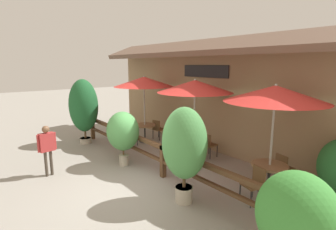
# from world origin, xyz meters

# --- Properties ---
(ground_plane) EXTENTS (60.00, 60.00, 0.00)m
(ground_plane) POSITION_xyz_m (0.00, 0.00, 0.00)
(ground_plane) COLOR gray
(building_facade) EXTENTS (14.28, 1.49, 4.23)m
(building_facade) POSITION_xyz_m (-0.00, 4.10, 2.17)
(building_facade) COLOR #997A56
(building_facade) RESTS_ON ground
(patio_railing) EXTENTS (10.40, 0.14, 0.95)m
(patio_railing) POSITION_xyz_m (0.00, 1.05, 0.70)
(patio_railing) COLOR brown
(patio_railing) RESTS_ON ground
(patio_umbrella_near) EXTENTS (2.47, 2.47, 2.80)m
(patio_umbrella_near) POSITION_xyz_m (-3.33, 2.62, 2.56)
(patio_umbrella_near) COLOR #B7B2A8
(patio_umbrella_near) RESTS_ON ground
(dining_table_near) EXTENTS (0.91, 0.91, 0.75)m
(dining_table_near) POSITION_xyz_m (-3.33, 2.62, 0.60)
(dining_table_near) COLOR olive
(dining_table_near) RESTS_ON ground
(chair_near_streetside) EXTENTS (0.44, 0.44, 0.87)m
(chair_near_streetside) POSITION_xyz_m (-3.25, 1.95, 0.49)
(chair_near_streetside) COLOR brown
(chair_near_streetside) RESTS_ON ground
(chair_near_wallside) EXTENTS (0.50, 0.50, 0.87)m
(chair_near_wallside) POSITION_xyz_m (-3.30, 3.29, 0.49)
(chair_near_wallside) COLOR brown
(chair_near_wallside) RESTS_ON ground
(patio_umbrella_middle) EXTENTS (2.47, 2.47, 2.80)m
(patio_umbrella_middle) POSITION_xyz_m (-0.37, 2.64, 2.56)
(patio_umbrella_middle) COLOR #B7B2A8
(patio_umbrella_middle) RESTS_ON ground
(dining_table_middle) EXTENTS (0.91, 0.91, 0.75)m
(dining_table_middle) POSITION_xyz_m (-0.37, 2.64, 0.60)
(dining_table_middle) COLOR olive
(dining_table_middle) RESTS_ON ground
(chair_middle_streetside) EXTENTS (0.46, 0.46, 0.87)m
(chair_middle_streetside) POSITION_xyz_m (-0.42, 1.96, 0.49)
(chair_middle_streetside) COLOR brown
(chair_middle_streetside) RESTS_ON ground
(chair_middle_wallside) EXTENTS (0.44, 0.44, 0.87)m
(chair_middle_wallside) POSITION_xyz_m (-0.32, 3.33, 0.49)
(chair_middle_wallside) COLOR brown
(chair_middle_wallside) RESTS_ON ground
(patio_umbrella_far) EXTENTS (2.47, 2.47, 2.80)m
(patio_umbrella_far) POSITION_xyz_m (2.43, 2.61, 2.56)
(patio_umbrella_far) COLOR #B7B2A8
(patio_umbrella_far) RESTS_ON ground
(dining_table_far) EXTENTS (0.91, 0.91, 0.75)m
(dining_table_far) POSITION_xyz_m (2.43, 2.61, 0.60)
(dining_table_far) COLOR olive
(dining_table_far) RESTS_ON ground
(chair_far_streetside) EXTENTS (0.51, 0.51, 0.87)m
(chair_far_streetside) POSITION_xyz_m (2.49, 1.89, 0.49)
(chair_far_streetside) COLOR brown
(chair_far_streetside) RESTS_ON ground
(chair_far_wallside) EXTENTS (0.51, 0.51, 0.87)m
(chair_far_wallside) POSITION_xyz_m (2.45, 3.34, 0.49)
(chair_far_wallside) COLOR brown
(chair_far_wallside) RESTS_ON ground
(potted_plant_small_flowering) EXTENTS (1.12, 1.01, 1.78)m
(potted_plant_small_flowering) POSITION_xyz_m (-1.53, 0.60, 1.13)
(potted_plant_small_flowering) COLOR #B7AD99
(potted_plant_small_flowering) RESTS_ON ground
(potted_plant_corner_fern) EXTENTS (1.27, 1.15, 2.68)m
(potted_plant_corner_fern) POSITION_xyz_m (-4.69, 0.54, 1.57)
(potted_plant_corner_fern) COLOR #B7AD99
(potted_plant_corner_fern) RESTS_ON ground
(potted_plant_broad_leaf) EXTENTS (1.11, 1.00, 2.32)m
(potted_plant_broad_leaf) POSITION_xyz_m (1.45, 0.58, 1.42)
(potted_plant_broad_leaf) COLOR #B7AD99
(potted_plant_broad_leaf) RESTS_ON ground
(potted_plant_tall_tropical) EXTENTS (1.26, 1.13, 1.69)m
(potted_plant_tall_tropical) POSITION_xyz_m (4.14, 0.46, 0.94)
(potted_plant_tall_tropical) COLOR #564C47
(potted_plant_tall_tropical) RESTS_ON ground
(pedestrian) EXTENTS (0.23, 0.54, 1.52)m
(pedestrian) POSITION_xyz_m (-2.17, -1.54, 0.98)
(pedestrian) COLOR #42382D
(pedestrian) RESTS_ON ground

